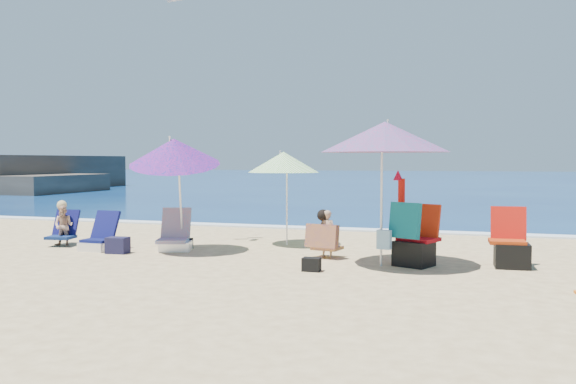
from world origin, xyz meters
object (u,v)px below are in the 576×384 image
(camp_chair_left, at_px, (511,249))
(camp_chair_right, at_px, (413,243))
(furled_umbrella, at_px, (401,211))
(chair_navy, at_px, (99,240))
(person_left, at_px, (64,225))
(umbrella_turquoise, at_px, (385,137))
(umbrella_blue, at_px, (174,151))
(person_center, at_px, (325,235))
(umbrella_striped, at_px, (284,162))
(chair_rainbow, at_px, (175,239))

(camp_chair_left, distance_m, camp_chair_right, 1.49)
(furled_umbrella, distance_m, chair_navy, 5.46)
(person_left, bearing_deg, camp_chair_right, -2.54)
(camp_chair_right, bearing_deg, umbrella_turquoise, -162.41)
(umbrella_turquoise, distance_m, person_left, 6.43)
(umbrella_blue, relative_size, camp_chair_left, 2.38)
(camp_chair_right, relative_size, person_center, 1.23)
(camp_chair_right, bearing_deg, furled_umbrella, 120.31)
(umbrella_striped, relative_size, chair_navy, 2.61)
(umbrella_turquoise, xyz_separation_m, person_left, (-6.22, 0.43, -1.60))
(umbrella_blue, relative_size, person_left, 2.54)
(person_center, bearing_deg, chair_rainbow, 179.16)
(umbrella_blue, relative_size, chair_navy, 3.12)
(umbrella_turquoise, relative_size, person_left, 2.78)
(person_left, bearing_deg, umbrella_blue, -3.56)
(umbrella_blue, bearing_deg, camp_chair_left, 1.96)
(furled_umbrella, bearing_deg, umbrella_striped, 153.05)
(umbrella_striped, relative_size, person_center, 2.25)
(furled_umbrella, xyz_separation_m, chair_navy, (-5.41, -0.41, -0.63))
(umbrella_turquoise, xyz_separation_m, umbrella_striped, (-2.20, 1.76, -0.39))
(furled_umbrella, xyz_separation_m, camp_chair_right, (0.24, -0.42, -0.45))
(umbrella_striped, bearing_deg, person_left, -161.63)
(umbrella_striped, xyz_separation_m, camp_chair_left, (4.07, -1.29, -1.33))
(chair_rainbow, bearing_deg, camp_chair_left, -0.54)
(umbrella_turquoise, xyz_separation_m, person_center, (-1.06, 0.48, -1.60))
(camp_chair_left, relative_size, camp_chair_right, 0.92)
(chair_rainbow, height_order, camp_chair_left, camp_chair_left)
(umbrella_turquoise, bearing_deg, chair_navy, 178.48)
(umbrella_turquoise, distance_m, chair_navy, 5.53)
(umbrella_striped, relative_size, umbrella_blue, 0.84)
(chair_rainbow, bearing_deg, person_left, -177.71)
(umbrella_turquoise, relative_size, chair_rainbow, 2.84)
(umbrella_striped, bearing_deg, person_center, -48.23)
(person_center, bearing_deg, furled_umbrella, 3.22)
(camp_chair_left, height_order, camp_chair_right, camp_chair_right)
(chair_rainbow, height_order, camp_chair_right, camp_chair_right)
(camp_chair_right, height_order, person_left, camp_chair_right)
(umbrella_blue, distance_m, furled_umbrella, 4.06)
(umbrella_striped, xyz_separation_m, chair_navy, (-3.02, -1.62, -1.42))
(person_center, bearing_deg, umbrella_turquoise, -24.51)
(camp_chair_left, xyz_separation_m, person_center, (-2.93, 0.01, 0.12))
(person_center, distance_m, person_left, 5.16)
(furled_umbrella, distance_m, person_left, 6.41)
(umbrella_turquoise, relative_size, camp_chair_right, 2.39)
(umbrella_turquoise, distance_m, person_center, 1.98)
(umbrella_blue, bearing_deg, furled_umbrella, 4.01)
(furled_umbrella, xyz_separation_m, person_left, (-6.40, -0.12, -0.42))
(chair_navy, xyz_separation_m, chair_rainbow, (1.34, 0.38, 0.02))
(chair_navy, bearing_deg, furled_umbrella, 4.37)
(umbrella_turquoise, relative_size, camp_chair_left, 2.60)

